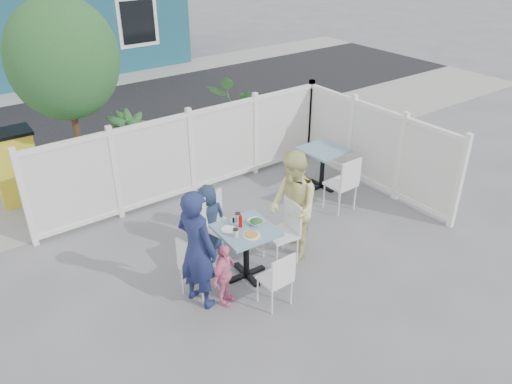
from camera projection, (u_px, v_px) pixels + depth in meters
ground at (266, 254)px, 7.73m from camera, size 80.00×80.00×0.00m
near_sidewalk at (156, 168)px, 10.41m from camera, size 24.00×2.60×0.01m
street at (92, 118)px, 13.02m from camera, size 24.00×5.00×0.01m
far_sidewalk at (55, 89)px, 15.21m from camera, size 24.00×1.60×0.01m
fence_back at (191, 155)px, 9.10m from camera, size 5.86×0.08×1.60m
fence_right at (374, 149)px, 9.34m from camera, size 0.08×3.66×1.60m
tree at (63, 59)px, 7.98m from camera, size 1.80×1.62×3.59m
utility_cabinet at (16, 169)px, 8.90m from camera, size 0.72×0.52×1.31m
potted_shrub_a at (131, 154)px, 9.15m from camera, size 0.99×0.99×1.55m
potted_shrub_b at (247, 123)px, 10.38m from camera, size 1.82×1.68×1.67m
main_table at (246, 240)px, 6.97m from camera, size 0.81×0.81×0.81m
spare_table at (323, 158)px, 9.39m from camera, size 0.79×0.79×0.80m
chair_left at (195, 264)px, 6.64m from camera, size 0.52×0.53×0.93m
chair_right at (286, 227)px, 7.36m from camera, size 0.47×0.49×0.98m
chair_back at (217, 220)px, 7.52m from camera, size 0.55×0.54×0.99m
chair_near at (278, 276)px, 6.48m from camera, size 0.39×0.37×0.84m
chair_spare at (345, 181)px, 8.62m from camera, size 0.47×0.45×1.02m
man at (197, 249)px, 6.39m from camera, size 0.56×0.71×1.70m
woman at (293, 207)px, 7.32m from camera, size 0.90×1.01×1.71m
boy at (209, 218)px, 7.61m from camera, size 0.59×0.44×1.11m
toddler at (224, 275)px, 6.55m from camera, size 0.58×0.47×0.92m
plate_main at (251, 235)px, 6.73m from camera, size 0.24×0.24×0.02m
plate_side at (229, 230)px, 6.85m from camera, size 0.21×0.21×0.01m
salad_bowl at (256, 222)px, 6.99m from camera, size 0.22×0.22×0.05m
coffee_cup_a at (236, 233)px, 6.69m from camera, size 0.07×0.07×0.11m
coffee_cup_b at (238, 217)px, 7.04m from camera, size 0.08×0.08×0.11m
ketchup_bottle at (241, 222)px, 6.89m from camera, size 0.05×0.05×0.17m
salt_shaker at (231, 221)px, 7.00m from camera, size 0.03×0.03×0.06m
pepper_shaker at (233, 220)px, 7.02m from camera, size 0.03×0.03×0.07m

